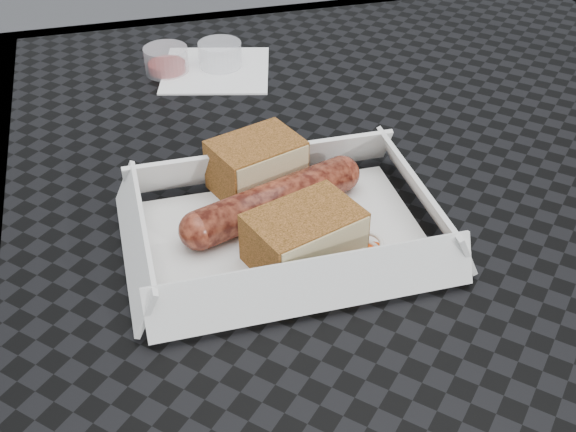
% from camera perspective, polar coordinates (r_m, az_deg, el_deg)
% --- Properties ---
extents(patio_table, '(0.80, 0.80, 0.74)m').
position_cam_1_polar(patio_table, '(0.75, 9.12, 0.17)').
color(patio_table, black).
rests_on(patio_table, ground).
extents(food_tray, '(0.22, 0.15, 0.00)m').
position_cam_1_polar(food_tray, '(0.59, -0.25, -1.62)').
color(food_tray, white).
rests_on(food_tray, patio_table).
extents(bratwurst, '(0.16, 0.08, 0.03)m').
position_cam_1_polar(bratwurst, '(0.59, -1.13, 1.22)').
color(bratwurst, maroon).
rests_on(bratwurst, food_tray).
extents(bread_near, '(0.09, 0.07, 0.05)m').
position_cam_1_polar(bread_near, '(0.63, -2.51, 4.05)').
color(bread_near, '#945525').
rests_on(bread_near, food_tray).
extents(bread_far, '(0.10, 0.08, 0.04)m').
position_cam_1_polar(bread_far, '(0.55, 1.27, -1.63)').
color(bread_far, '#945525').
rests_on(bread_far, food_tray).
extents(veg_garnish, '(0.03, 0.03, 0.00)m').
position_cam_1_polar(veg_garnish, '(0.57, 6.03, -3.06)').
color(veg_garnish, '#DC4209').
rests_on(veg_garnish, food_tray).
extents(napkin, '(0.15, 0.15, 0.00)m').
position_cam_1_polar(napkin, '(0.85, -5.71, 11.40)').
color(napkin, white).
rests_on(napkin, patio_table).
extents(condiment_cup_sauce, '(0.05, 0.05, 0.03)m').
position_cam_1_polar(condiment_cup_sauce, '(0.85, -9.59, 12.04)').
color(condiment_cup_sauce, maroon).
rests_on(condiment_cup_sauce, patio_table).
extents(condiment_cup_empty, '(0.05, 0.05, 0.03)m').
position_cam_1_polar(condiment_cup_empty, '(0.86, -5.39, 12.54)').
color(condiment_cup_empty, silver).
rests_on(condiment_cup_empty, patio_table).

